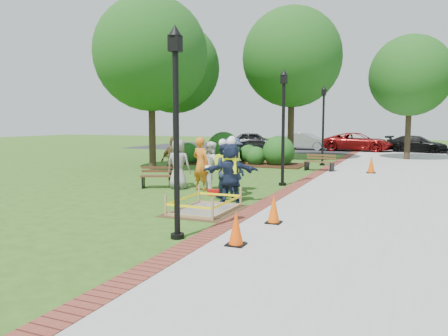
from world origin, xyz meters
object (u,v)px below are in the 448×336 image
at_px(hivis_worker_b, 232,167).
at_px(hivis_worker_c, 223,168).
at_px(wet_concrete_pad, 205,202).
at_px(bench_near, 160,181).
at_px(hivis_worker_a, 231,171).
at_px(cone_front, 236,229).
at_px(lamp_near, 176,117).

bearing_deg(hivis_worker_b, hivis_worker_c, -137.39).
relative_size(wet_concrete_pad, bench_near, 1.57).
bearing_deg(wet_concrete_pad, hivis_worker_a, 83.91).
bearing_deg(hivis_worker_b, wet_concrete_pad, -85.56).
relative_size(hivis_worker_a, hivis_worker_b, 0.99).
relative_size(bench_near, cone_front, 2.10).
bearing_deg(hivis_worker_a, hivis_worker_b, 110.08).
distance_m(hivis_worker_a, hivis_worker_c, 0.90).
distance_m(wet_concrete_pad, hivis_worker_b, 2.46).
height_order(lamp_near, hivis_worker_b, lamp_near).
bearing_deg(cone_front, lamp_near, 177.71).
height_order(lamp_near, hivis_worker_a, lamp_near).
bearing_deg(hivis_worker_c, cone_front, -64.07).
relative_size(wet_concrete_pad, lamp_near, 0.54).
bearing_deg(cone_front, wet_concrete_pad, 125.68).
xyz_separation_m(bench_near, hivis_worker_a, (3.38, -1.61, 0.70)).
xyz_separation_m(hivis_worker_a, hivis_worker_c, (-0.56, 0.71, -0.03)).
height_order(cone_front, hivis_worker_c, hivis_worker_c).
bearing_deg(bench_near, hivis_worker_a, -25.42).
distance_m(bench_near, hivis_worker_a, 3.81).
height_order(cone_front, hivis_worker_b, hivis_worker_b).
distance_m(cone_front, hivis_worker_b, 5.53).
bearing_deg(hivis_worker_b, bench_near, 167.19).
distance_m(cone_front, hivis_worker_a, 4.57).
bearing_deg(bench_near, wet_concrete_pad, -43.23).
bearing_deg(bench_near, hivis_worker_b, -12.81).
bearing_deg(hivis_worker_a, lamp_near, -83.14).
height_order(wet_concrete_pad, lamp_near, lamp_near).
relative_size(wet_concrete_pad, hivis_worker_a, 1.21).
bearing_deg(hivis_worker_a, hivis_worker_c, 128.36).
relative_size(wet_concrete_pad, hivis_worker_b, 1.20).
distance_m(hivis_worker_a, hivis_worker_b, 0.97).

